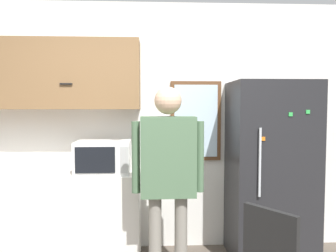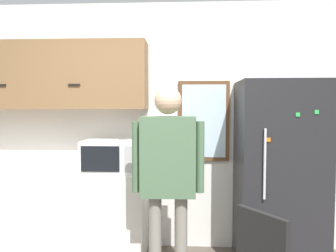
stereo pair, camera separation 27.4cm
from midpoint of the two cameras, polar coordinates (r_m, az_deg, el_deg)
back_wall at (r=3.65m, az=-1.03°, el=-0.07°), size 6.00×0.06×2.70m
counter at (r=3.75m, az=-19.01°, el=-14.08°), size 2.19×0.58×0.91m
upper_cabinets at (r=3.71m, az=-18.76°, el=8.29°), size 2.19×0.37×0.71m
microwave at (r=3.36m, az=-7.84°, el=-5.23°), size 0.53×0.39×0.32m
person at (r=2.78m, az=2.84°, el=-7.04°), size 0.61×0.23×1.74m
refrigerator at (r=3.51m, az=20.96°, el=-7.64°), size 0.82×0.67×1.82m
window at (r=3.61m, az=8.41°, el=0.86°), size 0.56×0.05×0.87m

